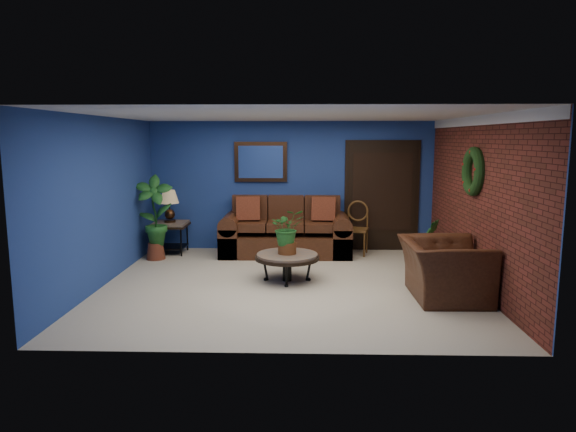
{
  "coord_description": "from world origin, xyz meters",
  "views": [
    {
      "loc": [
        0.21,
        -7.47,
        2.19
      ],
      "look_at": [
        -0.02,
        0.55,
        0.96
      ],
      "focal_mm": 32.0,
      "sensor_mm": 36.0,
      "label": 1
    }
  ],
  "objects_px": {
    "table_lamp": "(169,202)",
    "side_chair": "(357,224)",
    "sofa": "(286,235)",
    "armchair": "(444,270)",
    "end_table": "(170,229)",
    "coffee_table": "(287,257)"
  },
  "relations": [
    {
      "from": "coffee_table",
      "to": "armchair",
      "type": "xyz_separation_m",
      "value": [
        2.17,
        -0.8,
        0.03
      ]
    },
    {
      "from": "armchair",
      "to": "sofa",
      "type": "bearing_deg",
      "value": 39.12
    },
    {
      "from": "sofa",
      "to": "table_lamp",
      "type": "relative_size",
      "value": 4.11
    },
    {
      "from": "coffee_table",
      "to": "end_table",
      "type": "relative_size",
      "value": 1.51
    },
    {
      "from": "side_chair",
      "to": "armchair",
      "type": "distance_m",
      "value": 2.87
    },
    {
      "from": "sofa",
      "to": "coffee_table",
      "type": "relative_size",
      "value": 2.45
    },
    {
      "from": "side_chair",
      "to": "armchair",
      "type": "bearing_deg",
      "value": -57.23
    },
    {
      "from": "sofa",
      "to": "coffee_table",
      "type": "xyz_separation_m",
      "value": [
        0.08,
        -1.89,
        0.01
      ]
    },
    {
      "from": "end_table",
      "to": "side_chair",
      "type": "bearing_deg",
      "value": 1.16
    },
    {
      "from": "side_chair",
      "to": "table_lamp",
      "type": "bearing_deg",
      "value": -164.55
    },
    {
      "from": "end_table",
      "to": "table_lamp",
      "type": "bearing_deg",
      "value": 0.0
    },
    {
      "from": "armchair",
      "to": "coffee_table",
      "type": "bearing_deg",
      "value": 68.91
    },
    {
      "from": "coffee_table",
      "to": "side_chair",
      "type": "bearing_deg",
      "value": 56.63
    },
    {
      "from": "side_chair",
      "to": "coffee_table",
      "type": "bearing_deg",
      "value": -109.08
    },
    {
      "from": "table_lamp",
      "to": "coffee_table",
      "type": "bearing_deg",
      "value": -39.0
    },
    {
      "from": "sofa",
      "to": "end_table",
      "type": "xyz_separation_m",
      "value": [
        -2.2,
        -0.04,
        0.1
      ]
    },
    {
      "from": "table_lamp",
      "to": "side_chair",
      "type": "relative_size",
      "value": 0.59
    },
    {
      "from": "end_table",
      "to": "armchair",
      "type": "relative_size",
      "value": 0.53
    },
    {
      "from": "sofa",
      "to": "side_chair",
      "type": "distance_m",
      "value": 1.36
    },
    {
      "from": "coffee_table",
      "to": "table_lamp",
      "type": "xyz_separation_m",
      "value": [
        -2.28,
        1.85,
        0.61
      ]
    },
    {
      "from": "sofa",
      "to": "side_chair",
      "type": "bearing_deg",
      "value": 1.31
    },
    {
      "from": "side_chair",
      "to": "armchair",
      "type": "height_order",
      "value": "side_chair"
    }
  ]
}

